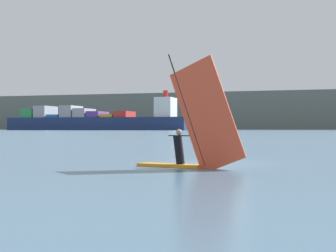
% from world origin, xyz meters
% --- Properties ---
extents(ground_plane, '(4000.00, 4000.00, 0.00)m').
position_xyz_m(ground_plane, '(0.00, 0.00, 0.00)').
color(ground_plane, '#476B84').
extents(windsurfer, '(4.31, 1.64, 4.44)m').
position_xyz_m(windsurfer, '(-0.46, -3.06, 1.14)').
color(windsurfer, orange).
rests_on(windsurfer, ground_plane).
extents(cargo_ship, '(160.61, 31.47, 33.38)m').
position_xyz_m(cargo_ship, '(-186.77, 427.09, 8.50)').
color(cargo_ship, navy).
rests_on(cargo_ship, ground_plane).
extents(distant_headland, '(969.32, 535.01, 44.81)m').
position_xyz_m(distant_headland, '(-155.27, 873.27, 22.41)').
color(distant_headland, '#60665B').
rests_on(distant_headland, ground_plane).
extents(channel_buoy, '(1.02, 1.02, 2.16)m').
position_xyz_m(channel_buoy, '(-9.31, 41.12, 0.97)').
color(channel_buoy, yellow).
rests_on(channel_buoy, ground_plane).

